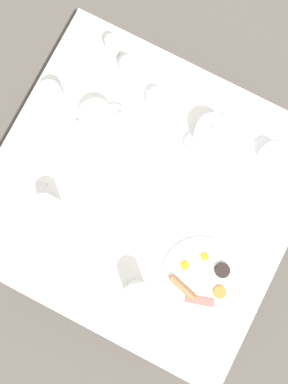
{
  "coord_description": "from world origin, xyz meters",
  "views": [
    {
      "loc": [
        -0.06,
        0.12,
        2.06
      ],
      "look_at": [
        0.0,
        0.0,
        0.74
      ],
      "focal_mm": 35.0,
      "sensor_mm": 36.0,
      "label": 1
    }
  ],
  "objects_px": {
    "teapot_near": "(210,133)",
    "water_glass_short": "(48,206)",
    "pepper_grinder": "(127,66)",
    "teacup_with_saucer_right": "(157,102)",
    "salt_grinder": "(112,44)",
    "knife_by_plate": "(242,204)",
    "teapot_far": "(98,118)",
    "water_glass_tall": "(52,96)",
    "spoon_for_tea": "(106,207)",
    "fork_spare": "(66,250)",
    "breakfast_plate": "(201,278)",
    "napkin_folded": "(7,242)",
    "fork_by_plate": "(25,179)",
    "wine_glass_spare": "(135,294)",
    "teacup_with_saucer_left": "(270,155)"
  },
  "relations": [
    {
      "from": "teapot_near",
      "to": "water_glass_short",
      "type": "relative_size",
      "value": 1.47
    },
    {
      "from": "pepper_grinder",
      "to": "teapot_near",
      "type": "bearing_deg",
      "value": 167.64
    },
    {
      "from": "water_glass_short",
      "to": "pepper_grinder",
      "type": "height_order",
      "value": "water_glass_short"
    },
    {
      "from": "teacup_with_saucer_right",
      "to": "salt_grinder",
      "type": "relative_size",
      "value": 1.28
    },
    {
      "from": "teapot_near",
      "to": "knife_by_plate",
      "type": "distance_m",
      "value": 0.28
    },
    {
      "from": "teapot_far",
      "to": "teacup_with_saucer_right",
      "type": "relative_size",
      "value": 1.08
    },
    {
      "from": "teacup_with_saucer_right",
      "to": "water_glass_tall",
      "type": "bearing_deg",
      "value": 25.73
    },
    {
      "from": "spoon_for_tea",
      "to": "fork_spare",
      "type": "relative_size",
      "value": 0.97
    },
    {
      "from": "breakfast_plate",
      "to": "spoon_for_tea",
      "type": "xyz_separation_m",
      "value": [
        0.41,
        -0.07,
        -0.01
      ]
    },
    {
      "from": "teacup_with_saucer_right",
      "to": "spoon_for_tea",
      "type": "height_order",
      "value": "teacup_with_saucer_right"
    },
    {
      "from": "water_glass_short",
      "to": "fork_spare",
      "type": "xyz_separation_m",
      "value": [
        -0.11,
        0.11,
        -0.06
      ]
    },
    {
      "from": "napkin_folded",
      "to": "knife_by_plate",
      "type": "relative_size",
      "value": 0.76
    },
    {
      "from": "teacup_with_saucer_right",
      "to": "pepper_grinder",
      "type": "relative_size",
      "value": 1.28
    },
    {
      "from": "water_glass_tall",
      "to": "napkin_folded",
      "type": "height_order",
      "value": "water_glass_tall"
    },
    {
      "from": "napkin_folded",
      "to": "fork_by_plate",
      "type": "height_order",
      "value": "napkin_folded"
    },
    {
      "from": "knife_by_plate",
      "to": "pepper_grinder",
      "type": "bearing_deg",
      "value": -22.87
    },
    {
      "from": "teapot_far",
      "to": "knife_by_plate",
      "type": "relative_size",
      "value": 0.83
    },
    {
      "from": "teacup_with_saucer_right",
      "to": "fork_by_plate",
      "type": "relative_size",
      "value": 0.87
    },
    {
      "from": "fork_by_plate",
      "to": "breakfast_plate",
      "type": "bearing_deg",
      "value": 178.23
    },
    {
      "from": "napkin_folded",
      "to": "knife_by_plate",
      "type": "bearing_deg",
      "value": -143.6
    },
    {
      "from": "teacup_with_saucer_right",
      "to": "knife_by_plate",
      "type": "relative_size",
      "value": 0.76
    },
    {
      "from": "water_glass_short",
      "to": "spoon_for_tea",
      "type": "height_order",
      "value": "water_glass_short"
    },
    {
      "from": "breakfast_plate",
      "to": "knife_by_plate",
      "type": "height_order",
      "value": "breakfast_plate"
    },
    {
      "from": "breakfast_plate",
      "to": "spoon_for_tea",
      "type": "bearing_deg",
      "value": -9.2
    },
    {
      "from": "fork_spare",
      "to": "knife_by_plate",
      "type": "bearing_deg",
      "value": -138.41
    },
    {
      "from": "teapot_near",
      "to": "salt_grinder",
      "type": "xyz_separation_m",
      "value": [
        0.46,
        -0.13,
        0.01
      ]
    },
    {
      "from": "teapot_near",
      "to": "salt_grinder",
      "type": "relative_size",
      "value": 1.64
    },
    {
      "from": "wine_glass_spare",
      "to": "water_glass_short",
      "type": "bearing_deg",
      "value": -17.07
    },
    {
      "from": "wine_glass_spare",
      "to": "teacup_with_saucer_left",
      "type": "bearing_deg",
      "value": -107.78
    },
    {
      "from": "water_glass_short",
      "to": "wine_glass_spare",
      "type": "relative_size",
      "value": 0.92
    },
    {
      "from": "water_glass_short",
      "to": "napkin_folded",
      "type": "relative_size",
      "value": 0.87
    },
    {
      "from": "water_glass_tall",
      "to": "water_glass_short",
      "type": "relative_size",
      "value": 0.85
    },
    {
      "from": "teacup_with_saucer_left",
      "to": "salt_grinder",
      "type": "relative_size",
      "value": 1.28
    },
    {
      "from": "teapot_far",
      "to": "teapot_near",
      "type": "bearing_deg",
      "value": 153.34
    },
    {
      "from": "teacup_with_saucer_left",
      "to": "wine_glass_spare",
      "type": "bearing_deg",
      "value": 72.22
    },
    {
      "from": "knife_by_plate",
      "to": "spoon_for_tea",
      "type": "xyz_separation_m",
      "value": [
        0.43,
        0.23,
        0.0
      ]
    },
    {
      "from": "teapot_near",
      "to": "knife_by_plate",
      "type": "height_order",
      "value": "teapot_near"
    },
    {
      "from": "salt_grinder",
      "to": "fork_by_plate",
      "type": "distance_m",
      "value": 0.58
    },
    {
      "from": "breakfast_plate",
      "to": "pepper_grinder",
      "type": "height_order",
      "value": "pepper_grinder"
    },
    {
      "from": "breakfast_plate",
      "to": "fork_by_plate",
      "type": "relative_size",
      "value": 1.73
    },
    {
      "from": "teacup_with_saucer_left",
      "to": "spoon_for_tea",
      "type": "distance_m",
      "value": 0.61
    },
    {
      "from": "water_glass_short",
      "to": "spoon_for_tea",
      "type": "relative_size",
      "value": 0.79
    },
    {
      "from": "teacup_with_saucer_right",
      "to": "wine_glass_spare",
      "type": "distance_m",
      "value": 0.68
    },
    {
      "from": "fork_spare",
      "to": "teapot_far",
      "type": "bearing_deg",
      "value": -76.6
    },
    {
      "from": "water_glass_short",
      "to": "wine_glass_spare",
      "type": "height_order",
      "value": "wine_glass_spare"
    },
    {
      "from": "teacup_with_saucer_left",
      "to": "pepper_grinder",
      "type": "distance_m",
      "value": 0.6
    },
    {
      "from": "fork_by_plate",
      "to": "salt_grinder",
      "type": "bearing_deg",
      "value": -96.06
    },
    {
      "from": "teacup_with_saucer_right",
      "to": "pepper_grinder",
      "type": "height_order",
      "value": "pepper_grinder"
    },
    {
      "from": "napkin_folded",
      "to": "fork_spare",
      "type": "bearing_deg",
      "value": -159.72
    },
    {
      "from": "wine_glass_spare",
      "to": "fork_spare",
      "type": "xyz_separation_m",
      "value": [
        0.28,
        -0.01,
        -0.07
      ]
    }
  ]
}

